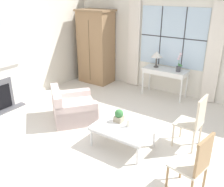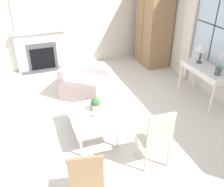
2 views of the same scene
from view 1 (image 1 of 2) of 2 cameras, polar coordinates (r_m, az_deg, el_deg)
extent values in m
plane|color=silver|center=(4.98, -1.09, -10.55)|extent=(14.00, 14.00, 0.00)
cube|color=silver|center=(6.99, 13.56, 11.11)|extent=(7.20, 0.06, 2.80)
cube|color=silver|center=(6.93, 13.57, 12.34)|extent=(1.80, 0.01, 1.55)
cube|color=#2D2D33|center=(7.04, 11.05, 12.71)|extent=(0.02, 0.02, 1.55)
cube|color=#2D2D33|center=(6.82, 16.14, 11.93)|extent=(0.02, 0.02, 1.55)
cube|color=#2D2D33|center=(6.92, 13.56, 12.34)|extent=(1.80, 0.02, 0.02)
cube|color=silver|center=(7.41, 5.00, 11.18)|extent=(0.36, 0.06, 2.48)
cube|color=silver|center=(6.64, 22.30, 8.23)|extent=(0.36, 0.06, 2.48)
cube|color=silver|center=(6.88, -19.53, 10.27)|extent=(0.06, 7.20, 2.80)
cube|color=#515156|center=(6.59, -24.13, -3.70)|extent=(0.34, 1.20, 0.04)
cube|color=#93704C|center=(7.79, -3.66, 10.35)|extent=(0.97, 0.66, 2.14)
cube|color=olive|center=(7.63, -3.87, 18.45)|extent=(1.05, 0.72, 0.06)
cube|color=brown|center=(7.54, -5.22, 9.56)|extent=(0.01, 0.01, 1.80)
sphere|color=#997F4C|center=(7.56, -5.56, 9.91)|extent=(0.03, 0.03, 0.03)
sphere|color=#997F4C|center=(7.50, -4.96, 9.83)|extent=(0.03, 0.03, 0.03)
cube|color=white|center=(6.83, 12.12, 5.37)|extent=(1.17, 0.51, 0.03)
cube|color=white|center=(6.84, 12.08, 4.85)|extent=(1.13, 0.49, 0.10)
cylinder|color=white|center=(6.97, 7.04, 2.74)|extent=(0.04, 0.04, 0.74)
cylinder|color=white|center=(6.59, 15.50, 0.84)|extent=(0.04, 0.04, 0.74)
cylinder|color=white|center=(7.34, 8.60, 3.67)|extent=(0.04, 0.04, 0.74)
cylinder|color=white|center=(6.97, 16.69, 1.92)|extent=(0.04, 0.04, 0.74)
cylinder|color=#4C4742|center=(6.94, 10.02, 6.06)|extent=(0.13, 0.13, 0.02)
cylinder|color=#4C4742|center=(6.91, 10.10, 7.18)|extent=(0.05, 0.05, 0.26)
cone|color=white|center=(6.86, 10.22, 8.84)|extent=(0.30, 0.30, 0.16)
cylinder|color=#4C4C51|center=(6.67, 14.90, 5.45)|extent=(0.12, 0.12, 0.14)
cylinder|color=#38753D|center=(6.60, 15.12, 7.49)|extent=(0.01, 0.01, 0.36)
cube|color=#38753D|center=(6.63, 15.29, 6.28)|extent=(0.12, 0.02, 0.08)
sphere|color=silver|center=(6.61, 14.99, 7.69)|extent=(0.07, 0.07, 0.07)
sphere|color=silver|center=(6.59, 15.22, 8.19)|extent=(0.07, 0.07, 0.07)
sphere|color=silver|center=(6.57, 15.45, 8.70)|extent=(0.07, 0.07, 0.07)
cube|color=beige|center=(5.72, -8.60, -3.91)|extent=(1.32, 1.31, 0.39)
cube|color=beige|center=(5.53, -12.59, -0.97)|extent=(0.86, 0.74, 0.34)
cube|color=beige|center=(6.04, -9.21, -1.73)|extent=(0.72, 0.83, 0.53)
cube|color=beige|center=(5.34, -7.99, -5.02)|extent=(0.72, 0.83, 0.53)
cube|color=beige|center=(4.81, 17.03, -6.51)|extent=(0.46, 0.46, 0.03)
cube|color=beige|center=(4.64, 19.69, -4.30)|extent=(0.06, 0.41, 0.50)
cube|color=beige|center=(4.53, 20.14, -1.25)|extent=(0.06, 0.43, 0.05)
cylinder|color=beige|center=(4.82, 13.76, -9.31)|extent=(0.04, 0.04, 0.45)
cylinder|color=beige|center=(5.13, 15.51, -7.43)|extent=(0.04, 0.04, 0.45)
cylinder|color=beige|center=(4.72, 18.02, -10.60)|extent=(0.04, 0.04, 0.45)
cylinder|color=beige|center=(5.03, 19.53, -8.59)|extent=(0.04, 0.04, 0.45)
cube|color=beige|center=(3.78, 16.90, -15.39)|extent=(0.52, 0.52, 0.03)
cube|color=#9E7A51|center=(3.57, 20.21, -13.39)|extent=(0.12, 0.40, 0.47)
cube|color=#9E7A51|center=(3.43, 20.79, -9.90)|extent=(0.13, 0.43, 0.05)
cylinder|color=#9E7A51|center=(3.87, 12.46, -18.39)|extent=(0.04, 0.04, 0.44)
cylinder|color=#9E7A51|center=(4.13, 15.53, -15.71)|extent=(0.04, 0.04, 0.44)
cylinder|color=#9E7A51|center=(4.01, 20.38, -17.76)|extent=(0.04, 0.04, 0.44)
cube|color=silver|center=(4.61, 2.48, -7.85)|extent=(1.08, 0.74, 0.03)
cube|color=beige|center=(4.62, 2.47, -8.19)|extent=(1.06, 0.72, 0.04)
cylinder|color=silver|center=(4.73, -4.77, -9.85)|extent=(0.04, 0.04, 0.38)
cylinder|color=silver|center=(4.29, 5.85, -13.80)|extent=(0.04, 0.04, 0.38)
cylinder|color=silver|center=(5.17, -0.33, -6.73)|extent=(0.04, 0.04, 0.38)
cylinder|color=silver|center=(4.76, 9.60, -9.89)|extent=(0.04, 0.04, 0.38)
cube|color=tan|center=(4.76, 1.61, -5.80)|extent=(0.16, 0.16, 0.11)
sphere|color=#38753D|center=(4.71, 1.62, -4.61)|extent=(0.17, 0.17, 0.17)
cylinder|color=silver|center=(4.62, 3.70, -7.49)|extent=(0.10, 0.10, 0.01)
cylinder|color=white|center=(4.59, 3.73, -6.68)|extent=(0.07, 0.07, 0.14)
cylinder|color=black|center=(4.55, 3.75, -5.85)|extent=(0.00, 0.00, 0.01)
camera|label=2|loc=(2.89, 68.10, 13.71)|focal=40.00mm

